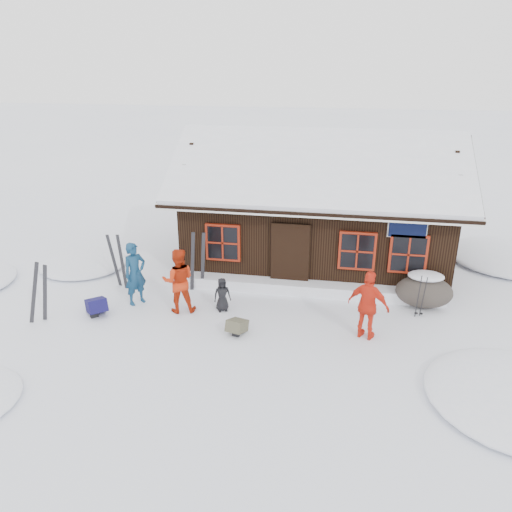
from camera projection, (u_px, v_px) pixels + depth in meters
The scene contains 15 objects.
ground at pixel (243, 327), 12.82m from camera, with size 120.00×120.00×0.00m, color white.
mountain_hut at pixel (317, 215), 16.54m from camera, with size 8.90×6.09×4.42m.
snow_drift at pixel (309, 288), 14.57m from camera, with size 7.60×0.60×0.35m, color white.
snow_mounds at pixel (313, 299), 14.26m from camera, with size 20.60×13.20×0.48m.
skier_teal at pixel (135, 274), 13.73m from camera, with size 0.65×0.43×1.79m, color navy.
skier_orange_left at pixel (178, 281), 13.30m from camera, with size 0.87×0.68×1.80m, color #B9290D.
skier_orange_right at pixel (368, 306), 12.00m from camera, with size 1.03×0.43×1.76m, color red.
skier_crouched at pixel (222, 295), 13.48m from camera, with size 0.46×0.30×0.95m, color black.
boulder at pixel (424, 291), 13.75m from camera, with size 1.55×1.16×0.90m.
ski_pair_left at pixel (39, 293), 12.79m from camera, with size 0.72×0.25×1.71m.
ski_pair_mid at pixel (118, 262), 14.79m from camera, with size 0.58×0.19×1.69m.
ski_pair_right at pixel (198, 262), 14.59m from camera, with size 0.51×0.19×1.83m.
ski_poles at pixel (421, 297), 13.14m from camera, with size 0.21×0.11×1.20m.
backpack_blue at pixel (97, 308), 13.39m from camera, with size 0.49×0.64×0.35m, color #120F43.
backpack_olive at pixel (237, 328), 12.46m from camera, with size 0.40×0.54×0.29m, color #4E4B37.
Camera 1 is at (2.30, -11.00, 6.45)m, focal length 35.00 mm.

